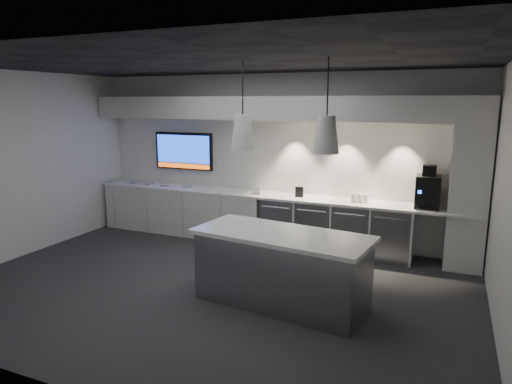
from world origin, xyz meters
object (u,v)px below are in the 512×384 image
at_px(wall_tv, 184,151).
at_px(coffee_machine, 428,190).
at_px(bin, 212,270).
at_px(island, 281,268).

xyz_separation_m(wall_tv, coffee_machine, (4.53, -0.25, -0.39)).
height_order(wall_tv, bin, wall_tv).
bearing_deg(coffee_machine, wall_tv, 175.83).
bearing_deg(coffee_machine, bin, -143.06).
height_order(bin, coffee_machine, coffee_machine).
height_order(wall_tv, coffee_machine, wall_tv).
bearing_deg(island, bin, 176.86).
bearing_deg(bin, coffee_machine, 37.98).
distance_m(wall_tv, bin, 3.28).
relative_size(bin, coffee_machine, 0.62).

